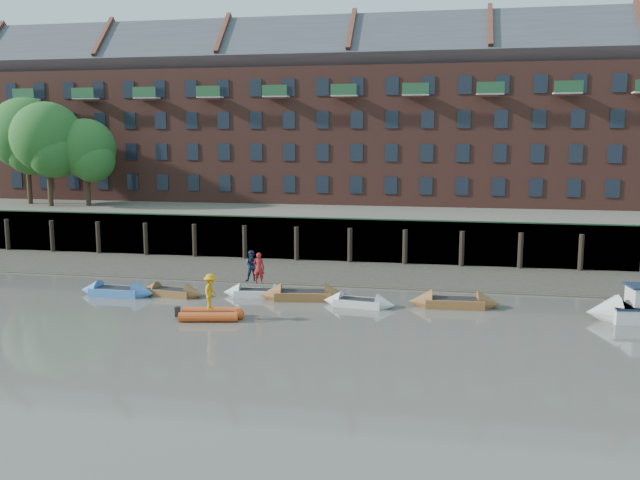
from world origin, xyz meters
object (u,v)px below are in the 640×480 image
(person_rower_a, at_px, (259,268))
(person_rower_b, at_px, (252,266))
(rowboat_2, at_px, (172,292))
(rib_tender, at_px, (213,314))
(rowboat_6, at_px, (454,303))
(rowboat_4, at_px, (303,295))
(rowboat_3, at_px, (257,293))
(person_rib_crew, at_px, (211,292))
(motor_launch, at_px, (637,309))
(rowboat_1, at_px, (117,292))
(rowboat_5, at_px, (359,303))

(person_rower_a, height_order, person_rower_b, person_rower_b)
(rowboat_2, distance_m, rib_tender, 5.97)
(rib_tender, xyz_separation_m, person_rower_a, (0.97, 5.16, 1.44))
(rowboat_6, bearing_deg, rowboat_2, 178.07)
(rowboat_4, bearing_deg, rowboat_3, 164.35)
(rowboat_4, distance_m, rowboat_6, 8.47)
(person_rib_crew, bearing_deg, motor_launch, -82.24)
(rowboat_6, bearing_deg, rowboat_3, 174.29)
(rib_tender, height_order, person_rower_b, person_rower_b)
(rowboat_3, height_order, motor_launch, motor_launch)
(person_rower_a, bearing_deg, motor_launch, 174.45)
(rowboat_1, distance_m, rowboat_3, 8.20)
(rowboat_2, height_order, rowboat_4, rowboat_4)
(rowboat_3, height_order, person_rower_b, person_rower_b)
(rowboat_3, bearing_deg, motor_launch, -10.44)
(rowboat_1, height_order, person_rower_a, person_rower_a)
(rowboat_6, xyz_separation_m, person_rower_b, (-11.62, 0.62, 1.46))
(person_rib_crew, bearing_deg, rowboat_5, -62.16)
(rowboat_1, relative_size, rowboat_4, 0.90)
(rowboat_3, xyz_separation_m, rowboat_5, (6.16, -1.23, 0.00))
(rowboat_4, height_order, person_rower_a, person_rower_a)
(rowboat_6, distance_m, person_rib_crew, 13.17)
(rib_tender, bearing_deg, person_rower_a, 68.13)
(rowboat_5, bearing_deg, motor_launch, 6.70)
(rib_tender, relative_size, person_rib_crew, 1.80)
(rowboat_1, distance_m, rowboat_5, 14.23)
(rowboat_2, height_order, rowboat_3, rowboat_2)
(rowboat_2, bearing_deg, person_rib_crew, -39.67)
(motor_launch, bearing_deg, rowboat_6, -14.20)
(rowboat_1, bearing_deg, rowboat_5, 1.99)
(rowboat_4, relative_size, rib_tender, 1.54)
(rowboat_5, relative_size, motor_launch, 0.70)
(rowboat_2, distance_m, rowboat_5, 11.05)
(rowboat_6, bearing_deg, rib_tender, -161.87)
(rowboat_1, distance_m, person_rower_b, 8.06)
(rowboat_2, bearing_deg, motor_launch, 6.82)
(rowboat_3, bearing_deg, rowboat_2, -175.94)
(rowboat_3, xyz_separation_m, motor_launch, (20.32, -1.46, 0.40))
(rowboat_5, bearing_deg, rowboat_6, 16.86)
(rib_tender, height_order, person_rib_crew, person_rib_crew)
(rowboat_5, distance_m, motor_launch, 14.18)
(person_rower_a, bearing_deg, rowboat_3, -29.37)
(rowboat_2, height_order, rib_tender, rowboat_2)
(rowboat_1, xyz_separation_m, rowboat_3, (8.07, 1.44, -0.03))
(rowboat_3, relative_size, motor_launch, 0.69)
(rowboat_5, height_order, person_rib_crew, person_rib_crew)
(motor_launch, bearing_deg, rowboat_5, -8.41)
(rowboat_5, xyz_separation_m, rib_tender, (-6.96, -4.01, 0.04))
(rowboat_4, bearing_deg, person_rib_crew, -135.52)
(rowboat_5, xyz_separation_m, rowboat_6, (5.14, 0.83, 0.04))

